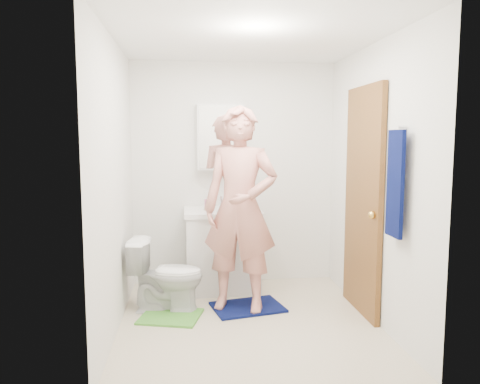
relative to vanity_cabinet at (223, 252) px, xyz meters
name	(u,v)px	position (x,y,z in m)	size (l,w,h in m)	color
floor	(248,323)	(0.15, -0.91, -0.41)	(2.20, 2.40, 0.02)	beige
ceiling	(249,36)	(0.15, -0.91, 2.01)	(2.20, 2.40, 0.02)	white
wall_back	(234,174)	(0.15, 0.30, 0.80)	(2.20, 0.02, 2.40)	silver
wall_front	(275,205)	(0.15, -2.12, 0.80)	(2.20, 0.02, 2.40)	silver
wall_left	(113,186)	(-0.96, -0.91, 0.80)	(0.02, 2.40, 2.40)	silver
wall_right	(375,183)	(1.26, -0.91, 0.80)	(0.02, 2.40, 2.40)	silver
vanity_cabinet	(223,252)	(0.00, 0.00, 0.00)	(0.75, 0.55, 0.80)	white
countertop	(222,212)	(0.00, 0.00, 0.43)	(0.79, 0.59, 0.05)	white
sink_basin	(222,211)	(0.00, 0.00, 0.44)	(0.40, 0.40, 0.03)	white
faucet	(221,202)	(0.00, 0.18, 0.51)	(0.03, 0.03, 0.12)	silver
medicine_cabinet	(221,137)	(0.00, 0.22, 1.20)	(0.50, 0.12, 0.70)	white
mirror_panel	(221,137)	(0.00, 0.16, 1.20)	(0.46, 0.01, 0.66)	white
door	(363,201)	(1.22, -0.76, 0.62)	(0.05, 0.80, 2.05)	brown
door_knob	(372,215)	(1.18, -1.08, 0.55)	(0.07, 0.07, 0.07)	gold
towel	(395,184)	(1.18, -1.48, 0.85)	(0.03, 0.24, 0.80)	#070F44
towel_hook	(403,127)	(1.22, -1.48, 1.27)	(0.02, 0.02, 0.06)	silver
toilet	(167,275)	(-0.56, -0.56, -0.06)	(0.38, 0.66, 0.67)	white
bath_mat	(248,307)	(0.19, -0.60, -0.39)	(0.64, 0.46, 0.02)	#070F44
green_rug	(171,316)	(-0.52, -0.75, -0.39)	(0.51, 0.43, 0.02)	#52A436
soap_dispenser	(209,202)	(-0.14, -0.06, 0.54)	(0.08, 0.08, 0.17)	#D6638B
toothbrush_cup	(250,204)	(0.30, 0.07, 0.50)	(0.13, 0.13, 0.10)	#74469B
man	(240,209)	(0.12, -0.63, 0.55)	(0.68, 0.44, 1.86)	tan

